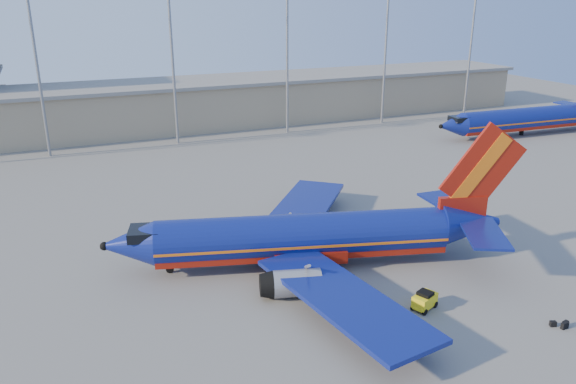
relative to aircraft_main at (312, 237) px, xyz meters
name	(u,v)px	position (x,y,z in m)	size (l,w,h in m)	color
ground	(331,243)	(3.74, 3.39, -2.77)	(220.00, 220.00, 0.00)	slate
terminal_building	(239,100)	(13.74, 61.39, 1.55)	(122.00, 16.00, 8.50)	gray
light_mast_row	(231,34)	(8.74, 49.39, 14.78)	(101.60, 1.60, 28.65)	gray
aircraft_main	(312,237)	(0.00, 0.00, 0.00)	(37.40, 35.46, 12.97)	navy
aircraft_second	(528,118)	(57.14, 30.91, 0.14)	(37.54, 14.60, 12.71)	navy
baggage_tug	(425,300)	(4.85, -10.58, -1.98)	(2.42, 1.98, 1.51)	yellow
luggage_pile	(569,327)	(12.97, -17.34, -2.54)	(1.84, 2.26, 0.53)	black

